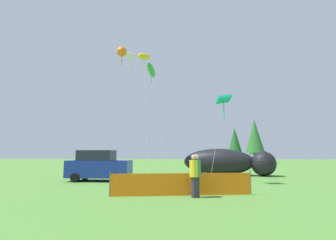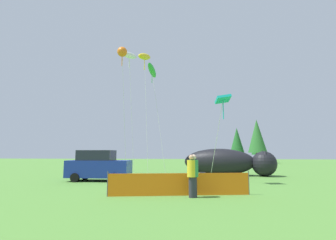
{
  "view_description": "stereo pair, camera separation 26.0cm",
  "coord_description": "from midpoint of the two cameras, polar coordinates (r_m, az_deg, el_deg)",
  "views": [
    {
      "loc": [
        2.12,
        -16.75,
        1.97
      ],
      "look_at": [
        0.31,
        3.6,
        4.49
      ],
      "focal_mm": 28.0,
      "sensor_mm": 36.0,
      "label": 1
    },
    {
      "loc": [
        2.38,
        -16.73,
        1.97
      ],
      "look_at": [
        0.31,
        3.6,
        4.49
      ],
      "focal_mm": 28.0,
      "sensor_mm": 36.0,
      "label": 2
    }
  ],
  "objects": [
    {
      "name": "ground_plane",
      "position": [
        17.01,
        -2.64,
        -13.67
      ],
      "size": [
        120.0,
        120.0,
        0.0
      ],
      "primitive_type": "plane",
      "color": "#548C38"
    },
    {
      "name": "parked_car",
      "position": [
        19.0,
        -15.22,
        -9.63
      ],
      "size": [
        4.29,
        1.97,
        2.11
      ],
      "rotation": [
        0.0,
        0.0,
        0.01
      ],
      "color": "navy",
      "rests_on": "ground"
    },
    {
      "name": "folding_chair",
      "position": [
        15.34,
        7.04,
        -12.47
      ],
      "size": [
        0.67,
        0.67,
        0.85
      ],
      "rotation": [
        0.0,
        0.0,
        -2.3
      ],
      "color": "black",
      "rests_on": "ground"
    },
    {
      "name": "inflatable_cat",
      "position": [
        23.43,
        12.31,
        -9.11
      ],
      "size": [
        7.87,
        3.47,
        2.27
      ],
      "rotation": [
        0.0,
        0.0,
        -0.2
      ],
      "color": "black",
      "rests_on": "ground"
    },
    {
      "name": "safety_fence",
      "position": [
        12.39,
        2.42,
        -13.81
      ],
      "size": [
        6.47,
        1.22,
        1.11
      ],
      "rotation": [
        0.0,
        0.0,
        0.18
      ],
      "color": "orange",
      "rests_on": "ground"
    },
    {
      "name": "spectator_in_red_shirt",
      "position": [
        11.91,
        5.52,
        -11.56
      ],
      "size": [
        0.41,
        0.41,
        1.87
      ],
      "color": "#2D2D38",
      "rests_on": "ground"
    },
    {
      "name": "spectator_in_black_shirt",
      "position": [
        11.85,
        5.08,
        -11.61
      ],
      "size": [
        0.41,
        0.41,
        1.86
      ],
      "color": "#2D2D38",
      "rests_on": "ground"
    },
    {
      "name": "kite_teal_diamond",
      "position": [
        17.22,
        11.54,
        4.14
      ],
      "size": [
        1.29,
        3.25,
        5.62
      ],
      "color": "silver",
      "rests_on": "ground"
    },
    {
      "name": "kite_white_ghost",
      "position": [
        27.53,
        -8.85,
        13.71
      ],
      "size": [
        1.62,
        2.57,
        12.26
      ],
      "color": "silver",
      "rests_on": "ground"
    },
    {
      "name": "kite_orange_flower",
      "position": [
        24.38,
        -10.33,
        14.31
      ],
      "size": [
        0.88,
        2.9,
        11.29
      ],
      "color": "silver",
      "rests_on": "ground"
    },
    {
      "name": "kite_green_fish",
      "position": [
        27.32,
        -3.91,
        10.66
      ],
      "size": [
        1.97,
        2.91,
        10.95
      ],
      "color": "silver",
      "rests_on": "ground"
    },
    {
      "name": "kite_yellow_hero",
      "position": [
        25.5,
        -5.53,
        13.52
      ],
      "size": [
        1.31,
        2.88,
        11.61
      ],
      "color": "silver",
      "rests_on": "ground"
    },
    {
      "name": "horizon_tree_east",
      "position": [
        49.95,
        18.22,
        -3.37
      ],
      "size": [
        3.3,
        3.3,
        7.88
      ],
      "color": "brown",
      "rests_on": "ground"
    },
    {
      "name": "horizon_tree_west",
      "position": [
        52.7,
        18.45,
        -4.59
      ],
      "size": [
        2.64,
        2.64,
        6.31
      ],
      "color": "brown",
      "rests_on": "ground"
    },
    {
      "name": "horizon_tree_mid",
      "position": [
        54.52,
        14.18,
        -4.43
      ],
      "size": [
        2.88,
        2.88,
        6.88
      ],
      "color": "brown",
      "rests_on": "ground"
    }
  ]
}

